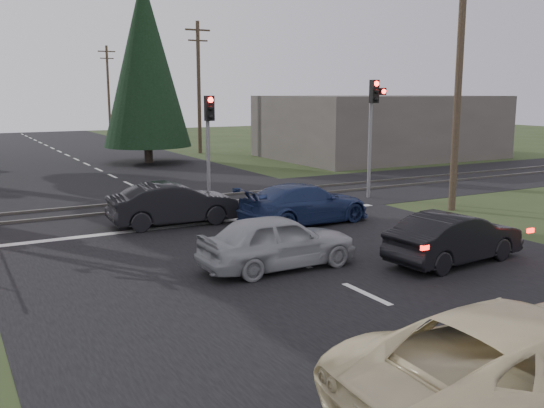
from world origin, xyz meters
TOP-DOWN VIEW (x-y plane):
  - ground at (0.00, 0.00)m, footprint 120.00×120.00m
  - road at (0.00, 10.00)m, footprint 14.00×100.00m
  - rail_corridor at (0.00, 12.00)m, footprint 120.00×8.00m
  - stop_line at (0.00, 8.20)m, footprint 13.00×0.35m
  - rail_near at (0.00, 11.20)m, footprint 120.00×0.12m
  - rail_far at (0.00, 12.80)m, footprint 120.00×0.12m
  - traffic_signal_right at (7.55, 9.47)m, footprint 0.68×0.48m
  - traffic_signal_center at (1.00, 10.68)m, footprint 0.32×0.48m
  - utility_pole_near at (8.50, 6.00)m, footprint 1.80×0.26m
  - utility_pole_mid at (8.50, 30.00)m, footprint 1.80×0.26m
  - utility_pole_far at (8.50, 55.00)m, footprint 1.80×0.26m
  - conifer_tree at (3.50, 26.00)m, footprint 5.20×5.20m
  - building_right at (18.00, 22.00)m, footprint 14.00×10.00m
  - cream_coupe at (-1.24, -5.07)m, footprint 5.58×2.71m
  - dark_hatchback at (3.42, 0.90)m, footprint 3.97×1.73m
  - silver_car at (-0.68, 2.62)m, footprint 3.94×1.62m
  - blue_sedan at (2.57, 6.61)m, footprint 4.65×2.20m
  - dark_car_far at (-1.19, 8.50)m, footprint 4.20×1.65m

SIDE VIEW (x-z plane):
  - ground at x=0.00m, z-range 0.00..0.00m
  - road at x=0.00m, z-range 0.00..0.01m
  - rail_corridor at x=0.00m, z-range 0.00..0.01m
  - stop_line at x=0.00m, z-range 0.01..0.01m
  - rail_near at x=0.00m, z-range 0.00..0.10m
  - rail_far at x=0.00m, z-range 0.00..0.10m
  - dark_hatchback at x=3.42m, z-range 0.00..1.27m
  - blue_sedan at x=2.57m, z-range 0.00..1.31m
  - silver_car at x=-0.68m, z-range 0.00..1.34m
  - dark_car_far at x=-1.19m, z-range 0.00..1.36m
  - cream_coupe at x=-1.24m, z-range 0.00..1.53m
  - building_right at x=18.00m, z-range 0.00..4.00m
  - traffic_signal_center at x=1.00m, z-range 0.76..4.86m
  - traffic_signal_right at x=7.55m, z-range 0.96..5.66m
  - utility_pole_near at x=8.50m, z-range 0.23..9.23m
  - utility_pole_mid at x=8.50m, z-range 0.23..9.23m
  - utility_pole_far at x=8.50m, z-range 0.23..9.23m
  - conifer_tree at x=3.50m, z-range 0.49..11.49m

